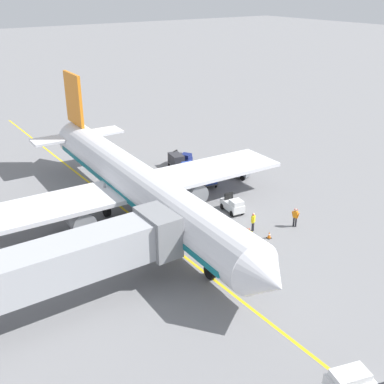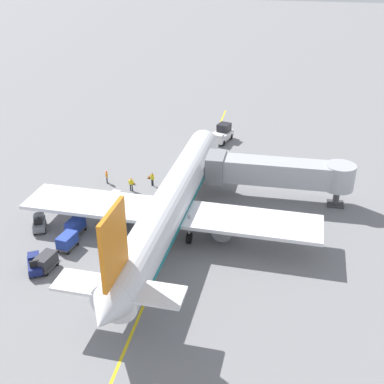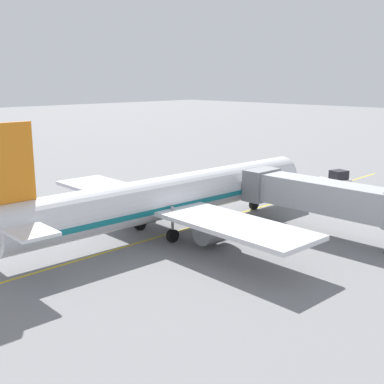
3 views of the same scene
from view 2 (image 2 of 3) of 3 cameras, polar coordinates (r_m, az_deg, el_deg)
ground_plane at (r=51.21m, az=-2.01°, el=-4.57°), size 400.00×400.00×0.00m
gate_lead_in_line at (r=51.21m, az=-2.01°, el=-4.57°), size 0.24×80.00×0.01m
parked_airliner at (r=49.73m, az=-2.46°, el=-1.37°), size 30.18×37.31×10.63m
jet_bridge at (r=56.50m, az=9.96°, el=2.26°), size 16.43×3.50×4.98m
pushback_tractor at (r=73.34m, az=3.43°, el=6.69°), size 3.33×4.84×2.40m
baggage_tug_lead at (r=56.32m, az=-9.05°, el=-0.88°), size 1.61×2.65×1.62m
baggage_tug_trailing at (r=53.61m, az=-17.17°, el=-3.44°), size 2.13×2.77×1.62m
baggage_tug_spare at (r=47.45m, az=-17.64°, el=-7.92°), size 2.29×2.76×1.62m
baggage_cart_front at (r=51.76m, az=-13.25°, el=-3.76°), size 1.65×2.97×1.58m
baggage_cart_second_in_train at (r=49.53m, az=-14.17°, el=-5.43°), size 1.65×2.97×1.58m
baggage_cart_third_in_train at (r=47.17m, az=-16.44°, el=-7.61°), size 1.65×2.97×1.58m
ground_crew_wing_walker at (r=60.06m, az=-4.59°, el=1.55°), size 0.66×0.45×1.69m
ground_crew_loader at (r=61.41m, az=-9.79°, el=1.83°), size 0.36×0.71×1.69m
ground_crew_marshaller at (r=59.12m, az=-7.02°, el=0.98°), size 0.68×0.41×1.69m
safety_cone_nose_left at (r=62.23m, az=-4.98°, el=1.83°), size 0.36×0.36×0.59m
safety_cone_nose_right at (r=60.94m, az=-6.77°, el=1.15°), size 0.36×0.36×0.59m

